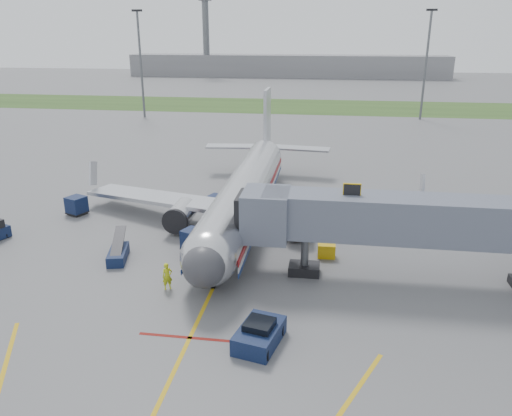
# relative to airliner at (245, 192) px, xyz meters

# --- Properties ---
(ground) EXTENTS (400.00, 400.00, 0.00)m
(ground) POSITION_rel_airliner_xyz_m (-0.00, -15.25, -2.65)
(ground) COLOR #565659
(ground) RESTS_ON ground
(grass_strip) EXTENTS (300.00, 25.00, 0.01)m
(grass_strip) POSITION_rel_airliner_xyz_m (-0.00, 74.75, -2.64)
(grass_strip) COLOR #2D4C1E
(grass_strip) RESTS_ON ground
(apron_markings) EXTENTS (21.52, 50.00, 0.01)m
(apron_markings) POSITION_rel_airliner_xyz_m (-0.00, -22.65, -2.64)
(apron_markings) COLOR gold
(apron_markings) RESTS_ON ground
(airliner) EXTENTS (32.10, 35.67, 10.25)m
(airliner) POSITION_rel_airliner_xyz_m (0.00, 0.00, 0.00)
(airliner) COLOR silver
(airliner) RESTS_ON ground
(jet_bridge) EXTENTS (25.30, 4.00, 6.90)m
(jet_bridge) POSITION_rel_airliner_xyz_m (12.86, -10.25, 1.82)
(jet_bridge) COLOR slate
(jet_bridge) RESTS_ON ground
(light_mast_left) EXTENTS (2.00, 0.44, 20.40)m
(light_mast_left) POSITION_rel_airliner_xyz_m (-30.00, 54.75, 8.13)
(light_mast_left) COLOR #595B60
(light_mast_left) RESTS_ON ground
(light_mast_right) EXTENTS (2.00, 0.44, 20.40)m
(light_mast_right) POSITION_rel_airliner_xyz_m (25.00, 59.75, 8.13)
(light_mast_right) COLOR #595B60
(light_mast_right) RESTS_ON ground
(distant_terminal) EXTENTS (120.00, 14.00, 8.00)m
(distant_terminal) POSITION_rel_airliner_xyz_m (-10.00, 154.75, 1.35)
(distant_terminal) COLOR slate
(distant_terminal) RESTS_ON ground
(control_tower) EXTENTS (4.00, 4.00, 30.00)m
(control_tower) POSITION_rel_airliner_xyz_m (-40.00, 149.75, 14.68)
(control_tower) COLOR #595B60
(control_tower) RESTS_ON ground
(pushback_tug) EXTENTS (2.81, 3.80, 1.42)m
(pushback_tug) POSITION_rel_airliner_xyz_m (4.00, -19.20, -2.05)
(pushback_tug) COLOR #0B1933
(pushback_tug) RESTS_ON ground
(baggage_cart_a) EXTENTS (2.03, 2.03, 1.68)m
(baggage_cart_a) POSITION_rel_airliner_xyz_m (-3.00, -7.34, -1.79)
(baggage_cart_a) COLOR #0B1933
(baggage_cart_a) RESTS_ON ground
(baggage_cart_b) EXTENTS (2.10, 2.10, 1.73)m
(baggage_cart_b) POSITION_rel_airliner_xyz_m (-16.11, -1.02, -1.76)
(baggage_cart_b) COLOR #0B1933
(baggage_cart_b) RESTS_ON ground
(baggage_cart_c) EXTENTS (2.04, 2.04, 1.72)m
(baggage_cart_c) POSITION_rel_airliner_xyz_m (-3.00, 1.32, -1.77)
(baggage_cart_c) COLOR #0B1933
(baggage_cart_c) RESTS_ON ground
(belt_loader) EXTENTS (2.01, 4.03, 1.90)m
(belt_loader) POSITION_rel_airliner_xyz_m (-8.20, -9.94, -2.17)
(belt_loader) COLOR #0B1933
(belt_loader) RESTS_ON ground
(ground_power_cart) EXTENTS (1.36, 0.93, 1.07)m
(ground_power_cart) POSITION_rel_airliner_xyz_m (7.54, -7.25, -2.12)
(ground_power_cart) COLOR #E2AF0D
(ground_power_cart) RESTS_ON ground
(ramp_worker) EXTENTS (0.82, 0.76, 1.89)m
(ramp_worker) POSITION_rel_airliner_xyz_m (-3.00, -13.90, -1.70)
(ramp_worker) COLOR #B3C317
(ramp_worker) RESTS_ON ground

